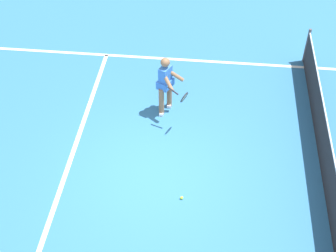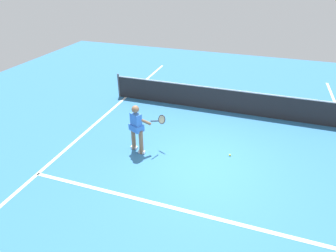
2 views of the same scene
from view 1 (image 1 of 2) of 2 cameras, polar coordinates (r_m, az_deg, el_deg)
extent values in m
plane|color=teal|center=(10.71, -1.81, -5.49)|extent=(24.36, 24.36, 0.00)
cube|color=white|center=(11.06, -11.52, -4.59)|extent=(8.56, 0.10, 0.01)
cube|color=white|center=(13.90, 0.49, 7.79)|extent=(0.10, 16.73, 0.01)
cylinder|color=#4C4C51|center=(14.05, 15.83, 8.98)|extent=(0.08, 0.08, 1.03)
cube|color=#232326|center=(10.63, 18.15, -5.17)|extent=(9.08, 0.02, 0.91)
cube|color=white|center=(10.30, 18.71, -3.40)|extent=(9.08, 0.02, 0.04)
cylinder|color=#8C6647|center=(12.06, 0.15, 3.77)|extent=(0.13, 0.13, 0.78)
cylinder|color=#8C6647|center=(11.83, -0.77, 2.83)|extent=(0.13, 0.13, 0.78)
cube|color=white|center=(12.28, 0.15, 2.50)|extent=(0.20, 0.10, 0.08)
cube|color=white|center=(12.05, -0.75, 1.56)|extent=(0.20, 0.10, 0.08)
cube|color=#3875D6|center=(11.54, -0.31, 5.79)|extent=(0.38, 0.32, 0.52)
cube|color=#3875D6|center=(11.66, -0.31, 5.01)|extent=(0.48, 0.43, 0.20)
sphere|color=#8C6647|center=(11.30, -0.32, 7.40)|extent=(0.22, 0.22, 0.22)
cylinder|color=#8C6647|center=(11.56, 0.72, 6.01)|extent=(0.10, 0.48, 0.37)
cylinder|color=#8C6647|center=(11.36, -0.08, 5.24)|extent=(0.43, 0.37, 0.37)
cylinder|color=black|center=(11.15, 0.58, 4.12)|extent=(0.16, 0.28, 0.14)
torus|color=black|center=(11.07, 1.90, 3.36)|extent=(0.31, 0.23, 0.28)
cylinder|color=beige|center=(11.07, 1.90, 3.36)|extent=(0.26, 0.19, 0.23)
sphere|color=#D1E533|center=(10.23, 1.60, -8.33)|extent=(0.07, 0.07, 0.07)
camera|label=2|loc=(10.12, -45.39, 13.57)|focal=30.46mm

